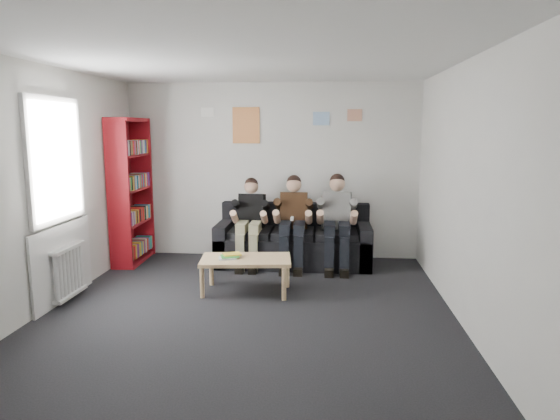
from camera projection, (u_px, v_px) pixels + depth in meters
The scene contains 14 objects.
room_shell at pixel (247, 191), 5.29m from camera, with size 5.00×5.00×5.00m.
sofa at pixel (294, 243), 7.46m from camera, with size 2.26×0.92×0.87m.
bookshelf at pixel (131, 191), 7.45m from camera, with size 0.32×0.97×2.16m.
coffee_table at pixel (246, 262), 6.11m from camera, with size 1.09×0.60×0.44m.
game_cases at pixel (230, 256), 6.10m from camera, with size 0.26×0.22×0.05m.
person_left at pixel (250, 222), 7.26m from camera, with size 0.38×0.81×1.29m.
person_middle at pixel (293, 222), 7.20m from camera, with size 0.40×0.86×1.33m.
person_right at pixel (337, 222), 7.14m from camera, with size 0.41×0.88×1.36m.
radiator at pixel (69, 271), 5.84m from camera, with size 0.10×0.64×0.60m.
window at pixel (59, 214), 5.74m from camera, with size 0.05×1.30×2.36m.
poster_large at pixel (246, 125), 7.65m from camera, with size 0.42×0.01×0.55m, color #E7B251.
poster_blue at pixel (321, 119), 7.53m from camera, with size 0.25×0.01×0.20m, color #4093DB.
poster_pink at pixel (355, 115), 7.48m from camera, with size 0.22×0.01×0.18m, color #B6388B.
poster_sign at pixel (207, 112), 7.68m from camera, with size 0.20×0.01×0.14m, color white.
Camera 1 is at (0.84, -5.20, 2.01)m, focal length 32.00 mm.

